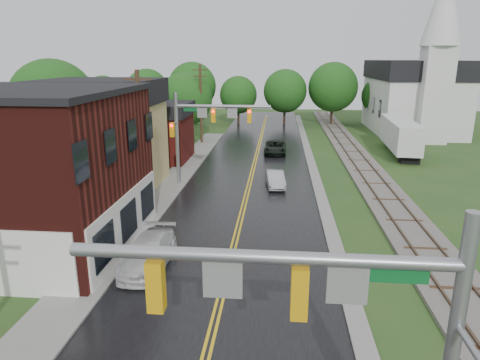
# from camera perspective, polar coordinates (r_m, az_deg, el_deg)

# --- Properties ---
(main_road) EXTENTS (10.00, 90.00, 0.02)m
(main_road) POSITION_cam_1_polar(r_m,az_deg,el_deg) (36.52, 1.53, 0.55)
(main_road) COLOR black
(main_road) RESTS_ON ground
(curb_right) EXTENTS (0.80, 70.00, 0.12)m
(curb_right) POSITION_cam_1_polar(r_m,az_deg,el_deg) (41.41, 9.47, 2.19)
(curb_right) COLOR gray
(curb_right) RESTS_ON ground
(sidewalk_left) EXTENTS (2.40, 50.00, 0.12)m
(sidewalk_left) POSITION_cam_1_polar(r_m,az_deg,el_deg) (32.77, -9.95, -1.51)
(sidewalk_left) COLOR gray
(sidewalk_left) RESTS_ON ground
(yellow_house) EXTENTS (8.00, 7.00, 6.40)m
(yellow_house) POSITION_cam_1_polar(r_m,az_deg,el_deg) (34.47, -17.53, 4.34)
(yellow_house) COLOR tan
(yellow_house) RESTS_ON ground
(darkred_building) EXTENTS (7.00, 6.00, 4.40)m
(darkred_building) POSITION_cam_1_polar(r_m,az_deg,el_deg) (42.64, -11.59, 5.51)
(darkred_building) COLOR #3F0F0C
(darkred_building) RESTS_ON ground
(church) EXTENTS (10.40, 18.40, 20.00)m
(church) POSITION_cam_1_polar(r_m,az_deg,el_deg) (61.61, 22.44, 11.19)
(church) COLOR silver
(church) RESTS_ON ground
(railroad) EXTENTS (3.20, 80.00, 0.30)m
(railroad) POSITION_cam_1_polar(r_m,az_deg,el_deg) (41.99, 15.75, 2.14)
(railroad) COLOR #59544C
(railroad) RESTS_ON ground
(traffic_signal_near) EXTENTS (7.34, 0.30, 7.20)m
(traffic_signal_near) POSITION_cam_1_polar(r_m,az_deg,el_deg) (8.65, 13.02, -17.71)
(traffic_signal_near) COLOR gray
(traffic_signal_near) RESTS_ON ground
(traffic_signal_far) EXTENTS (7.34, 0.43, 7.20)m
(traffic_signal_far) POSITION_cam_1_polar(r_m,az_deg,el_deg) (32.98, -4.84, 7.66)
(traffic_signal_far) COLOR gray
(traffic_signal_far) RESTS_ON ground
(utility_pole_b) EXTENTS (1.80, 0.28, 9.00)m
(utility_pole_b) POSITION_cam_1_polar(r_m,az_deg,el_deg) (29.04, -13.07, 5.67)
(utility_pole_b) COLOR #382616
(utility_pole_b) RESTS_ON ground
(utility_pole_c) EXTENTS (1.80, 0.28, 9.00)m
(utility_pole_c) POSITION_cam_1_polar(r_m,az_deg,el_deg) (50.21, -5.24, 10.21)
(utility_pole_c) COLOR #382616
(utility_pole_c) RESTS_ON ground
(tree_left_b) EXTENTS (7.60, 7.60, 9.69)m
(tree_left_b) POSITION_cam_1_polar(r_m,az_deg,el_deg) (42.33, -23.45, 9.27)
(tree_left_b) COLOR black
(tree_left_b) RESTS_ON ground
(tree_left_c) EXTENTS (6.00, 6.00, 7.65)m
(tree_left_c) POSITION_cam_1_polar(r_m,az_deg,el_deg) (48.11, -14.52, 9.27)
(tree_left_c) COLOR black
(tree_left_c) RESTS_ON ground
(tree_left_e) EXTENTS (6.40, 6.40, 8.16)m
(tree_left_e) POSITION_cam_1_polar(r_m,az_deg,el_deg) (52.46, -7.10, 10.50)
(tree_left_e) COLOR black
(tree_left_e) RESTS_ON ground
(suv_dark) EXTENTS (2.26, 4.80, 1.33)m
(suv_dark) POSITION_cam_1_polar(r_m,az_deg,el_deg) (45.08, 4.73, 4.35)
(suv_dark) COLOR black
(suv_dark) RESTS_ON ground
(sedan_silver) EXTENTS (1.74, 3.86, 1.23)m
(sedan_silver) POSITION_cam_1_polar(r_m,az_deg,el_deg) (33.38, 4.71, 0.11)
(sedan_silver) COLOR #A7A7AC
(sedan_silver) RESTS_ON ground
(pickup_white) EXTENTS (2.08, 4.90, 1.41)m
(pickup_white) POSITION_cam_1_polar(r_m,az_deg,el_deg) (21.21, -12.08, -9.53)
(pickup_white) COLOR silver
(pickup_white) RESTS_ON ground
(semi_trailer) EXTENTS (3.06, 11.04, 3.53)m
(semi_trailer) POSITION_cam_1_polar(r_m,az_deg,el_deg) (47.46, 20.55, 5.76)
(semi_trailer) COLOR black
(semi_trailer) RESTS_ON ground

